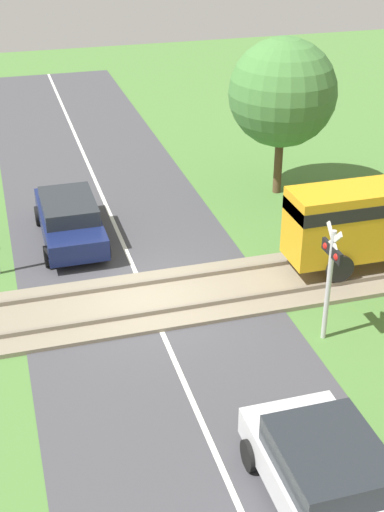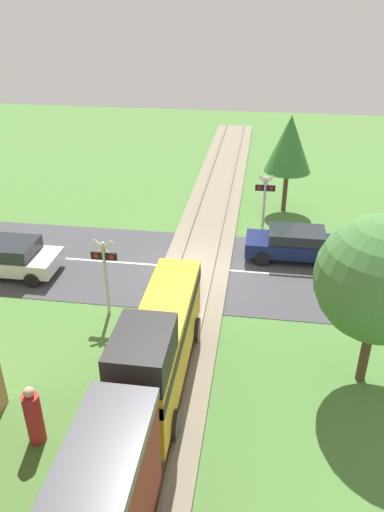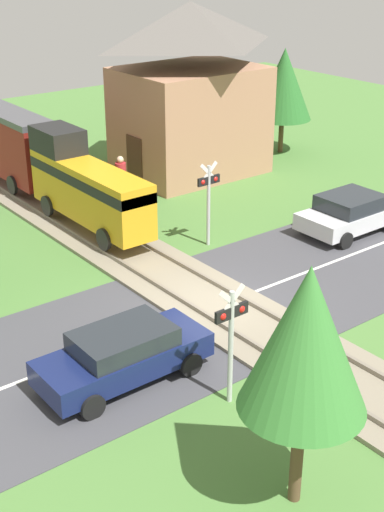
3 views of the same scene
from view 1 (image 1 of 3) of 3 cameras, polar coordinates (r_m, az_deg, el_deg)
name	(u,v)px [view 1 (image 1 of 3)]	position (r m, az deg, el deg)	size (l,w,h in m)	color
ground_plane	(149,303)	(18.37, -3.47, -3.77)	(60.00, 60.00, 0.00)	#4C7A38
road_surface	(149,303)	(18.36, -3.47, -3.74)	(48.00, 6.40, 0.02)	#424247
track_bed	(149,301)	(18.33, -3.48, -3.59)	(2.80, 48.00, 0.24)	gray
car_near_crossing	(69,218)	(21.36, -9.78, 2.99)	(4.22, 1.84, 1.36)	#141E4C
car_far_side	(328,475)	(12.88, 10.79, -16.84)	(3.79, 2.05, 1.40)	silver
crossing_signal_east_approach	(330,268)	(16.35, 11.01, -0.94)	(0.90, 0.18, 2.95)	#B7B7B7
tree_roadside_hedge	(283,93)	(23.69, 7.26, 12.83)	(3.52, 3.52, 5.23)	brown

